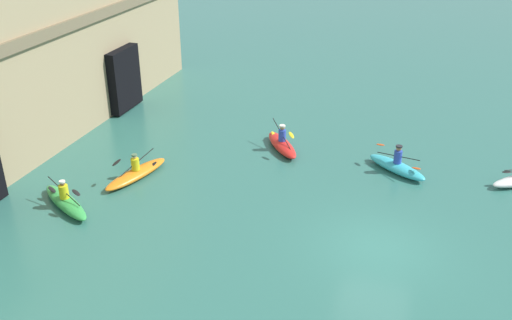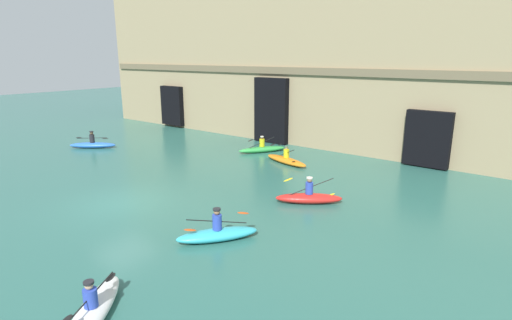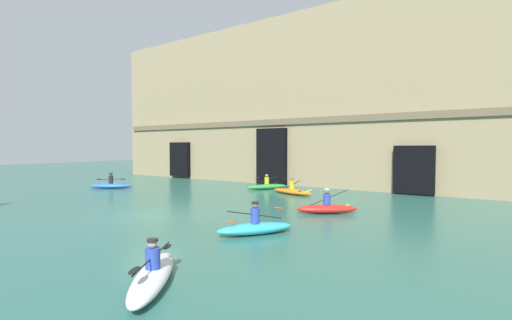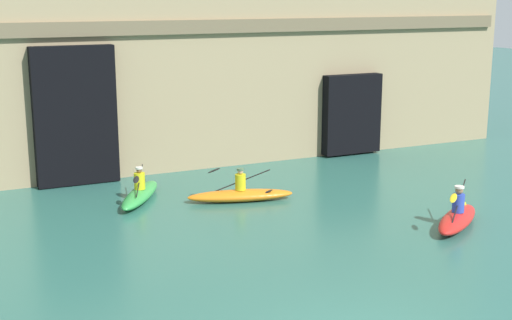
{
  "view_description": "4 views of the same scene",
  "coord_description": "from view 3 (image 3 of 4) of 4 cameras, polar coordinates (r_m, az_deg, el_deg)",
  "views": [
    {
      "loc": [
        -16.57,
        -0.98,
        11.26
      ],
      "look_at": [
        2.57,
        5.22,
        1.35
      ],
      "focal_mm": 40.0,
      "sensor_mm": 36.0,
      "label": 1
    },
    {
      "loc": [
        15.16,
        -9.55,
        6.46
      ],
      "look_at": [
        3.02,
        6.02,
        1.27
      ],
      "focal_mm": 28.0,
      "sensor_mm": 36.0,
      "label": 2
    },
    {
      "loc": [
        13.06,
        -10.47,
        3.26
      ],
      "look_at": [
        1.04,
        7.34,
        2.44
      ],
      "focal_mm": 24.0,
      "sensor_mm": 36.0,
      "label": 3
    },
    {
      "loc": [
        -6.96,
        -10.03,
        6.54
      ],
      "look_at": [
        0.97,
        6.89,
        2.2
      ],
      "focal_mm": 50.0,
      "sensor_mm": 36.0,
      "label": 4
    }
  ],
  "objects": [
    {
      "name": "kayak_white",
      "position": [
        8.89,
        -16.8,
        -17.82
      ],
      "size": [
        2.68,
        3.13,
        1.09
      ],
      "rotation": [
        0.0,
        0.0,
        5.38
      ],
      "color": "white",
      "rests_on": "ground"
    },
    {
      "name": "kayak_red",
      "position": [
        17.27,
        11.71,
        -7.84
      ],
      "size": [
        2.88,
        2.38,
        1.21
      ],
      "rotation": [
        0.0,
        0.0,
        0.63
      ],
      "color": "red",
      "rests_on": "ground"
    },
    {
      "name": "kayak_cyan",
      "position": [
        12.99,
        -0.15,
        -11.16
      ],
      "size": [
        2.35,
        2.88,
        1.22
      ],
      "rotation": [
        0.0,
        0.0,
        4.1
      ],
      "color": "#33B2C6",
      "rests_on": "ground"
    },
    {
      "name": "kayak_green",
      "position": [
        26.42,
        1.81,
        -4.37
      ],
      "size": [
        2.37,
        3.2,
        1.13
      ],
      "rotation": [
        0.0,
        0.0,
        4.15
      ],
      "color": "green",
      "rests_on": "ground"
    },
    {
      "name": "kayak_orange",
      "position": [
        23.74,
        6.02,
        -5.17
      ],
      "size": [
        3.54,
        1.66,
        1.12
      ],
      "rotation": [
        0.0,
        0.0,
        2.88
      ],
      "color": "orange",
      "rests_on": "ground"
    },
    {
      "name": "ground_plane",
      "position": [
        17.05,
        -17.15,
        -8.93
      ],
      "size": [
        120.0,
        120.0,
        0.0
      ],
      "primitive_type": "plane",
      "color": "#2D665B"
    },
    {
      "name": "cliff_bluff",
      "position": [
        33.18,
        5.73,
        8.93
      ],
      "size": [
        38.39,
        7.77,
        14.38
      ],
      "color": "#9E8966",
      "rests_on": "ground"
    },
    {
      "name": "kayak_blue",
      "position": [
        29.21,
        -23.02,
        -3.9
      ],
      "size": [
        3.03,
        2.67,
        1.22
      ],
      "rotation": [
        0.0,
        0.0,
        0.68
      ],
      "color": "blue",
      "rests_on": "ground"
    }
  ]
}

